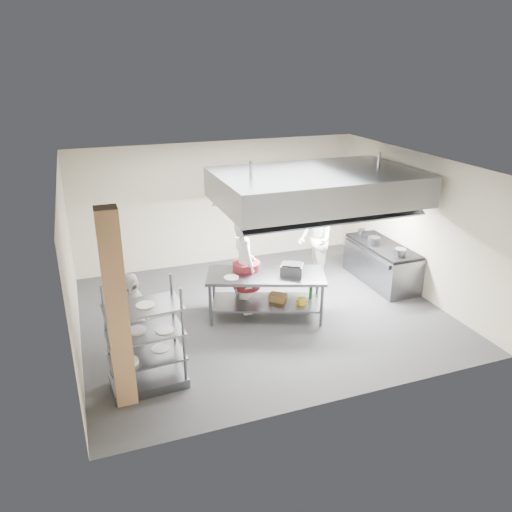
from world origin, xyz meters
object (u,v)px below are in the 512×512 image
object	(u,v)px
pass_rack	(145,338)
stockpot	(374,241)
island	(266,295)
chef_plating	(134,318)
chef_line	(315,240)
griddle	(292,270)
cooking_range	(381,264)
chef_head	(244,266)

from	to	relation	value
pass_rack	stockpot	bearing A→B (deg)	18.52
island	chef_plating	size ratio (longest dim) A/B	1.42
island	chef_line	size ratio (longest dim) A/B	1.20
chef_plating	griddle	distance (m)	3.12
island	chef_plating	bearing A→B (deg)	-144.64
cooking_range	chef_head	distance (m)	3.44
cooking_range	stockpot	bearing A→B (deg)	166.62
pass_rack	chef_line	bearing A→B (deg)	30.15
chef_plating	stockpot	world-z (taller)	chef_plating
island	chef_line	world-z (taller)	chef_line
chef_plating	griddle	xyz separation A→B (m)	(3.07, 0.50, 0.21)
chef_head	stockpot	xyz separation A→B (m)	(3.16, 0.31, 0.02)
chef_line	chef_plating	bearing A→B (deg)	-58.17
cooking_range	chef_head	size ratio (longest dim) A/B	1.03
chef_line	griddle	distance (m)	1.99
cooking_range	chef_line	world-z (taller)	chef_line
chef_line	stockpot	world-z (taller)	chef_line
pass_rack	chef_line	distance (m)	5.12
cooking_range	griddle	bearing A→B (deg)	-162.15
chef_plating	stockpot	bearing A→B (deg)	78.06
cooking_range	chef_line	xyz separation A→B (m)	(-1.36, 0.70, 0.52)
chef_head	griddle	xyz separation A→B (m)	(0.77, -0.58, 0.04)
chef_head	chef_line	world-z (taller)	chef_head
island	chef_head	bearing A→B (deg)	148.98
pass_rack	cooking_range	size ratio (longest dim) A/B	0.85
pass_rack	chef_line	xyz separation A→B (m)	(4.25, 2.85, 0.09)
pass_rack	griddle	world-z (taller)	pass_rack
chef_line	stockpot	xyz separation A→B (m)	(1.14, -0.65, 0.05)
chef_head	chef_line	xyz separation A→B (m)	(2.02, 0.96, -0.03)
island	cooking_range	xyz separation A→B (m)	(3.07, 0.65, -0.04)
griddle	cooking_range	bearing A→B (deg)	48.98
griddle	stockpot	distance (m)	2.55
island	griddle	xyz separation A→B (m)	(0.46, -0.19, 0.56)
island	chef_line	xyz separation A→B (m)	(1.71, 1.35, 0.49)
island	chef_line	distance (m)	2.23
chef_head	chef_line	distance (m)	2.24
island	pass_rack	bearing A→B (deg)	-128.98
pass_rack	griddle	bearing A→B (deg)	19.89
cooking_range	chef_plating	bearing A→B (deg)	-166.67
chef_head	stockpot	distance (m)	3.18
cooking_range	chef_head	world-z (taller)	chef_head
stockpot	chef_head	bearing A→B (deg)	-174.34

